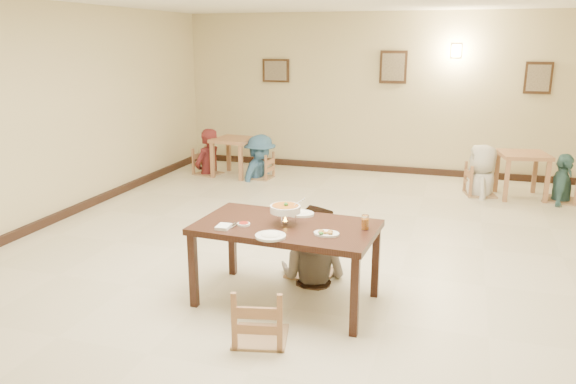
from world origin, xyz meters
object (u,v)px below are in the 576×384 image
(main_table, at_px, (286,232))
(main_diner, at_px, (314,205))
(bg_diner_a, at_px, (207,129))
(bg_chair_rr, at_px, (564,168))
(bg_diner_c, at_px, (484,144))
(bg_table_right, at_px, (523,161))
(bg_table_left, at_px, (234,145))
(drink_glass, at_px, (365,223))
(bg_chair_ll, at_px, (207,150))
(bg_chair_rl, at_px, (482,166))
(chair_near, at_px, (260,287))
(chair_far, at_px, (312,231))
(bg_chair_lr, at_px, (260,154))
(bg_diner_d, at_px, (566,154))
(bg_diner_b, at_px, (260,135))
(curry_warmer, at_px, (285,209))

(main_table, xyz_separation_m, main_diner, (0.11, 0.60, 0.11))
(main_diner, relative_size, bg_diner_a, 0.94)
(bg_chair_rr, height_order, bg_diner_c, bg_diner_c)
(bg_table_right, bearing_deg, bg_table_left, 179.99)
(main_table, xyz_separation_m, drink_glass, (0.74, 0.08, 0.15))
(bg_chair_ll, bearing_deg, bg_chair_rl, -74.18)
(chair_near, relative_size, bg_table_right, 1.11)
(bg_table_left, bearing_deg, bg_chair_ll, -174.55)
(chair_far, xyz_separation_m, bg_chair_lr, (-2.07, 4.01, -0.05))
(drink_glass, height_order, bg_chair_ll, bg_chair_ll)
(bg_diner_d, bearing_deg, chair_near, 161.94)
(main_table, bearing_deg, drink_glass, 9.44)
(drink_glass, relative_size, bg_diner_b, 0.08)
(bg_table_left, xyz_separation_m, bg_diner_b, (0.53, -0.04, 0.23))
(bg_table_left, distance_m, bg_chair_rl, 4.42)
(bg_table_right, relative_size, bg_diner_b, 0.53)
(main_diner, height_order, bg_table_left, main_diner)
(bg_chair_ll, relative_size, bg_chair_rr, 0.89)
(bg_table_right, distance_m, bg_diner_a, 5.56)
(bg_diner_c, bearing_deg, bg_diner_a, -95.81)
(bg_diner_b, bearing_deg, bg_chair_lr, 8.99)
(bg_chair_rl, bearing_deg, drink_glass, 152.19)
(drink_glass, height_order, bg_diner_d, bg_diner_d)
(bg_table_left, bearing_deg, main_diner, -57.52)
(bg_chair_lr, distance_m, bg_diner_b, 0.37)
(bg_chair_rl, height_order, bg_diner_a, bg_diner_a)
(bg_table_right, bearing_deg, bg_chair_lr, -179.48)
(bg_chair_lr, bearing_deg, main_table, 27.17)
(bg_table_right, distance_m, bg_chair_ll, 5.56)
(bg_table_right, bearing_deg, bg_diner_d, -3.46)
(bg_chair_lr, bearing_deg, bg_table_right, 94.66)
(bg_diner_d, bearing_deg, main_diner, 155.50)
(drink_glass, distance_m, bg_chair_rl, 4.78)
(main_table, distance_m, bg_chair_lr, 5.13)
(bg_chair_lr, xyz_separation_m, bg_diner_d, (5.11, 0.00, 0.32))
(main_table, height_order, chair_near, chair_near)
(bg_diner_b, xyz_separation_m, bg_diner_c, (3.88, -0.01, 0.03))
(main_diner, xyz_separation_m, bg_chair_rr, (2.99, 4.12, -0.29))
(main_table, distance_m, bg_table_left, 5.40)
(bg_table_left, relative_size, bg_diner_a, 0.45)
(bg_diner_a, bearing_deg, bg_diner_d, 106.43)
(bg_chair_lr, xyz_separation_m, bg_diner_c, (3.88, -0.01, 0.40))
(curry_warmer, xyz_separation_m, bg_diner_a, (-3.06, 4.71, -0.07))
(bg_diner_b, bearing_deg, drink_glass, -140.42)
(main_table, bearing_deg, chair_near, -86.11)
(chair_far, relative_size, bg_diner_b, 0.61)
(chair_near, relative_size, main_diner, 0.59)
(bg_chair_lr, relative_size, bg_diner_c, 0.53)
(bg_chair_ll, bearing_deg, bg_diner_a, 15.89)
(bg_chair_lr, bearing_deg, bg_chair_ll, -85.40)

